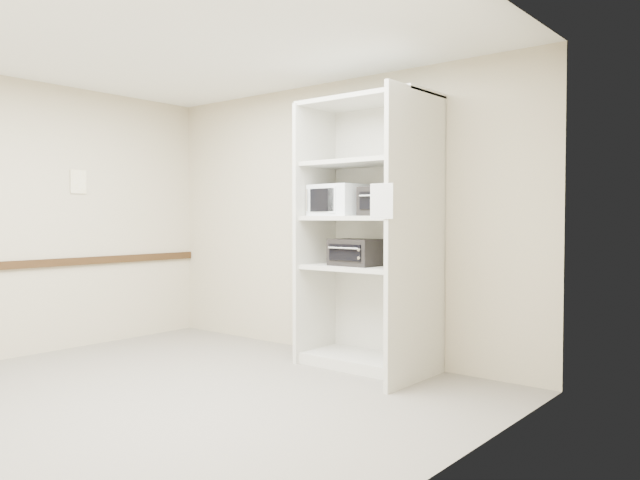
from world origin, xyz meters
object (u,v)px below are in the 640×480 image
Objects in this scene: toaster_oven_upper at (388,201)px; toaster_oven_lower at (357,252)px; shelving_unit at (372,243)px; microwave at (339,200)px.

toaster_oven_upper is 1.02× the size of toaster_oven_lower.
microwave is at bearing -175.96° from shelving_unit.
shelving_unit is at bearing 15.71° from toaster_oven_lower.
toaster_oven_lower is at bearing -166.68° from shelving_unit.
toaster_oven_lower is (-0.30, -0.06, -0.46)m from toaster_oven_upper.
toaster_oven_upper is at bearing 10.36° from microwave.
toaster_oven_lower is (0.21, -0.01, -0.47)m from microwave.
microwave reaches higher than toaster_oven_upper.
toaster_oven_upper reaches higher than toaster_oven_lower.
toaster_oven_upper is (0.15, 0.02, 0.37)m from shelving_unit.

